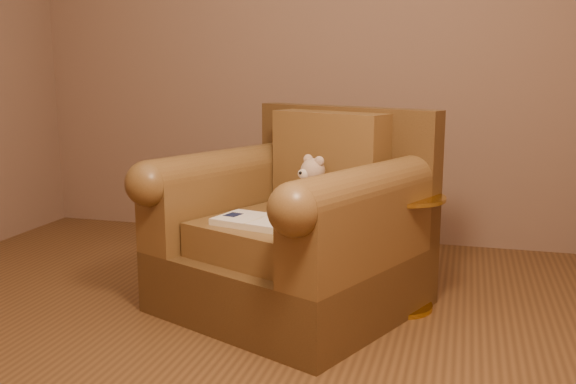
# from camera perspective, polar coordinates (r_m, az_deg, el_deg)

# --- Properties ---
(floor) EXTENTS (4.00, 4.00, 0.00)m
(floor) POSITION_cam_1_polar(r_m,az_deg,el_deg) (2.70, -7.94, -14.38)
(floor) COLOR brown
(floor) RESTS_ON ground
(armchair) EXTENTS (1.38, 1.35, 0.96)m
(armchair) POSITION_cam_1_polar(r_m,az_deg,el_deg) (3.11, 0.81, -3.56)
(armchair) COLOR #50361A
(armchair) RESTS_ON floor
(teddy_bear) EXTENTS (0.21, 0.24, 0.28)m
(teddy_bear) POSITION_cam_1_polar(r_m,az_deg,el_deg) (3.14, 1.86, 0.17)
(teddy_bear) COLOR tan
(teddy_bear) RESTS_ON armchair
(guidebook) EXTENTS (0.43, 0.32, 0.03)m
(guidebook) POSITION_cam_1_polar(r_m,az_deg,el_deg) (2.89, -2.59, -2.64)
(guidebook) COLOR beige
(guidebook) RESTS_ON armchair
(side_table) EXTENTS (0.40, 0.40, 0.56)m
(side_table) POSITION_cam_1_polar(r_m,az_deg,el_deg) (3.13, 10.04, -4.95)
(side_table) COLOR gold
(side_table) RESTS_ON floor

